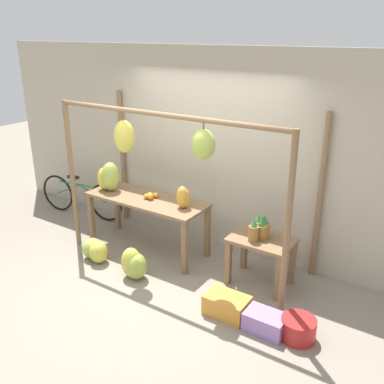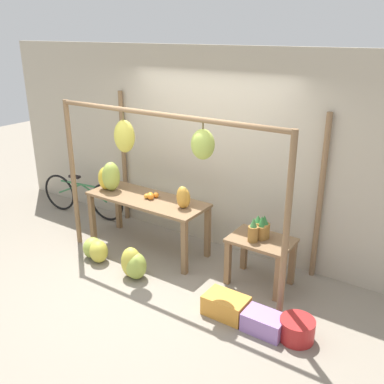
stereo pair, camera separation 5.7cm
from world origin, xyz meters
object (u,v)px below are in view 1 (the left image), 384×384
Objects in this scene: banana_pile_on_table at (108,177)px; banana_pile_ground_left at (95,250)px; pineapple_cluster at (260,229)px; parked_bicycle at (81,197)px; orange_pile at (150,196)px; blue_bucket at (298,329)px; fruit_crate_purple at (265,322)px; papaya_pile at (183,198)px; banana_pile_ground_right at (134,264)px; fruit_crate_white at (227,305)px.

banana_pile_ground_left is at bearing -66.84° from banana_pile_on_table.
parked_bicycle is (-3.40, 0.25, -0.40)m from pineapple_cluster.
orange_pile is 0.11× the size of parked_bicycle.
banana_pile_on_table is 2.37m from pineapple_cluster.
parked_bicycle is at bearing 166.87° from blue_bucket.
blue_bucket is at bearing 12.80° from fruit_crate_purple.
banana_pile_ground_right is at bearing -111.62° from papaya_pile.
parked_bicycle is at bearing 143.34° from banana_pile_ground_left.
banana_pile_ground_right is at bearing 179.59° from fruit_crate_white.
fruit_crate_white is 0.29× the size of parked_bicycle.
pineapple_cluster reaches higher than blue_bucket.
banana_pile_ground_right is 2.29m from parked_bicycle.
orange_pile is (0.72, 0.07, -0.16)m from banana_pile_on_table.
papaya_pile reaches higher than orange_pile.
pineapple_cluster is 0.19× the size of parked_bicycle.
papaya_pile is at bearing -176.85° from pineapple_cluster.
papaya_pile is (-1.88, 0.67, 0.81)m from blue_bucket.
pineapple_cluster is 1.25m from blue_bucket.
banana_pile_ground_right is 0.96× the size of fruit_crate_purple.
parked_bicycle is 3.83× the size of fruit_crate_purple.
banana_pile_ground_right is at bearing -26.62° from parked_bicycle.
orange_pile is 1.93m from fruit_crate_white.
banana_pile_on_table is 1.43m from banana_pile_ground_right.
blue_bucket is at bearing -15.62° from orange_pile.
banana_pile_on_table is at bearing 168.96° from blue_bucket.
fruit_crate_purple is (3.87, -1.05, -0.24)m from parked_bicycle.
banana_pile_ground_left is 2.90m from blue_bucket.
papaya_pile is (1.02, 0.65, 0.78)m from banana_pile_ground_left.
banana_pile_ground_left reaches higher than fruit_crate_purple.
parked_bicycle is at bearing 153.38° from banana_pile_ground_right.
orange_pile is at bearing 160.26° from fruit_crate_purple.
fruit_crate_purple is (1.83, -0.03, -0.09)m from banana_pile_ground_right.
orange_pile reaches higher than banana_pile_ground_right.
banana_pile_on_table is 1.43× the size of papaya_pile.
orange_pile is 1.06m from banana_pile_ground_left.
pineapple_cluster is 3.43m from parked_bicycle.
fruit_crate_white is at bearing -33.75° from papaya_pile.
orange_pile reaches higher than blue_bucket.
fruit_crate_white is 1.11× the size of fruit_crate_purple.
banana_pile_on_table reaches higher than papaya_pile.
banana_pile_ground_left is 2.57m from fruit_crate_purple.
papaya_pile is 1.91m from fruit_crate_purple.
banana_pile_on_table is 1.28m from papaya_pile.
orange_pile is at bearing -9.57° from parked_bicycle.
fruit_crate_white is at bearing -89.84° from pineapple_cluster.
parked_bicycle reaches higher than blue_bucket.
banana_pile_on_table is at bearing -177.73° from papaya_pile.
pineapple_cluster is 0.85× the size of blue_bucket.
pineapple_cluster reaches higher than fruit_crate_purple.
banana_pile_on_table is at bearing 166.27° from fruit_crate_purple.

